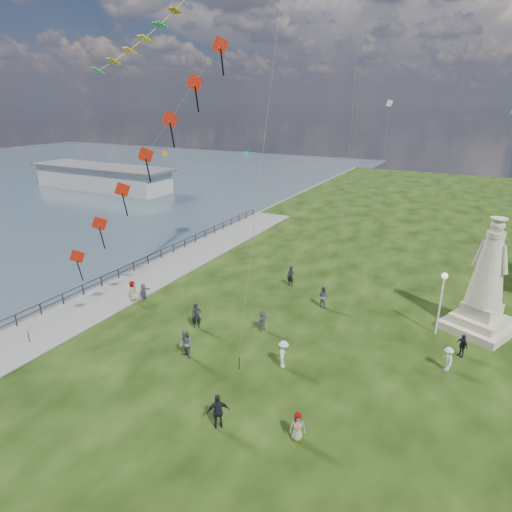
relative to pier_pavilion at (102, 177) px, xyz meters
The scene contains 18 objects.
waterfront 49.44m from the pier_pavilion, 41.92° to the right, with size 200.00×200.00×1.51m.
pier_pavilion is the anchor object (origin of this frame).
statue 70.45m from the pier_pavilion, 22.43° to the right, with size 5.36×5.36×8.25m.
lamppost 68.88m from the pier_pavilion, 24.76° to the right, with size 0.43×0.43×4.60m.
person_0 59.37m from the pier_pavilion, 37.30° to the right, with size 0.70×0.46×1.91m, color black.
person_1 62.82m from the pier_pavilion, 38.92° to the right, with size 0.95×0.58×1.95m, color #595960.
person_2 66.32m from the pier_pavilion, 34.39° to the right, with size 1.14×0.59×1.77m, color silver.
person_3 69.50m from the pier_pavilion, 38.96° to the right, with size 1.12×0.57×1.91m, color black.
person_4 71.87m from the pier_pavilion, 36.42° to the right, with size 0.76×0.47×1.55m, color #595960.
person_5 53.29m from the pier_pavilion, 40.05° to the right, with size 1.37×0.59×1.48m, color #595960.
person_6 56.53m from the pier_pavilion, 27.36° to the right, with size 0.67×0.44×1.83m, color black.
person_7 61.21m from the pier_pavilion, 27.82° to the right, with size 0.89×0.55×1.84m, color #595960.
person_8 71.74m from the pier_pavilion, 27.53° to the right, with size 1.00×0.52×1.55m, color silver.
person_9 71.39m from the pier_pavilion, 25.79° to the right, with size 0.90×0.46×1.54m, color black.
person_10 53.15m from the pier_pavilion, 40.96° to the right, with size 0.81×0.50×1.66m, color #595960.
person_11 61.80m from the pier_pavilion, 33.48° to the right, with size 1.38×0.60×1.49m, color #595960.
red_kite_train 59.22m from the pier_pavilion, 39.81° to the right, with size 10.53×9.35×19.03m.
small_kites 56.45m from the pier_pavilion, 20.68° to the right, with size 30.01×17.70×32.23m.
Camera 1 is at (11.73, -16.02, 15.35)m, focal length 30.00 mm.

